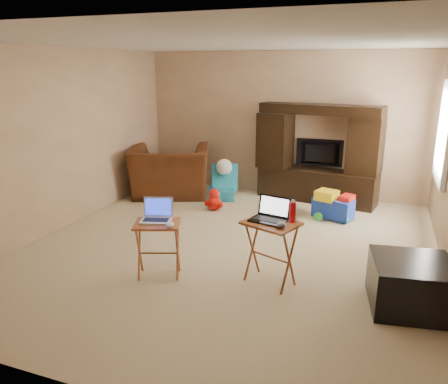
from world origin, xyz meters
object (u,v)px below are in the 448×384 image
at_px(entertainment_center, 318,154).
at_px(recliner, 170,171).
at_px(plush_toy, 214,199).
at_px(push_toy, 333,205).
at_px(tray_table_right, 270,253).
at_px(water_bottle, 293,212).
at_px(laptop_right, 268,210).
at_px(mouse_right, 281,225).
at_px(child_rocker, 222,182).
at_px(ottoman, 411,285).
at_px(television, 320,154).
at_px(tray_table_left, 158,250).
at_px(laptop_left, 156,211).
at_px(mouse_left, 170,225).

bearing_deg(entertainment_center, recliner, -156.98).
relative_size(plush_toy, push_toy, 0.62).
bearing_deg(push_toy, tray_table_right, -80.60).
bearing_deg(water_bottle, laptop_right, -165.96).
distance_m(plush_toy, laptop_right, 2.57).
xyz_separation_m(tray_table_right, mouse_right, (0.13, -0.12, 0.37)).
relative_size(child_rocker, ottoman, 0.82).
bearing_deg(child_rocker, television, 4.39).
relative_size(plush_toy, tray_table_left, 0.59).
relative_size(television, child_rocker, 1.38).
bearing_deg(television, child_rocker, 20.19).
xyz_separation_m(laptop_left, mouse_left, (0.22, -0.10, -0.09)).
bearing_deg(water_bottle, television, 93.76).
bearing_deg(tray_table_right, tray_table_left, -147.22).
xyz_separation_m(tray_table_right, laptop_left, (-1.22, -0.24, 0.40)).
height_order(recliner, plush_toy, recliner).
bearing_deg(mouse_right, ottoman, 5.19).
xyz_separation_m(recliner, ottoman, (3.90, -2.60, -0.20)).
bearing_deg(television, mouse_left, 72.25).
bearing_deg(television, entertainment_center, 86.98).
relative_size(recliner, tray_table_left, 2.16).
height_order(tray_table_right, laptop_left, laptop_left).
relative_size(laptop_left, water_bottle, 1.54).
bearing_deg(recliner, child_rocker, 165.94).
height_order(television, water_bottle, television).
bearing_deg(entertainment_center, television, 99.49).
height_order(entertainment_center, laptop_left, entertainment_center).
relative_size(plush_toy, mouse_right, 2.61).
height_order(mouse_left, water_bottle, water_bottle).
relative_size(ottoman, laptop_right, 2.04).
bearing_deg(mouse_left, laptop_right, 20.51).
height_order(child_rocker, tray_table_right, tray_table_right).
bearing_deg(laptop_left, entertainment_center, 54.47).
distance_m(television, child_rocker, 1.77).
relative_size(push_toy, tray_table_left, 0.95).
relative_size(recliner, mouse_left, 10.64).
xyz_separation_m(push_toy, tray_table_left, (-1.56, -2.59, 0.09)).
xyz_separation_m(push_toy, laptop_right, (-0.42, -2.30, 0.59)).
bearing_deg(mouse_right, recliner, 134.25).
bearing_deg(laptop_right, tray_table_right, -15.18).
bearing_deg(ottoman, plush_toy, 143.94).
bearing_deg(tray_table_left, television, 51.94).
bearing_deg(entertainment_center, ottoman, -56.81).
xyz_separation_m(ottoman, tray_table_right, (-1.39, 0.01, 0.11)).
bearing_deg(plush_toy, child_rocker, 100.42).
relative_size(laptop_left, laptop_right, 0.90).
xyz_separation_m(child_rocker, mouse_right, (1.71, -2.84, 0.42)).
bearing_deg(plush_toy, recliner, 153.47).
height_order(television, push_toy, television).
distance_m(entertainment_center, laptop_left, 3.64).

